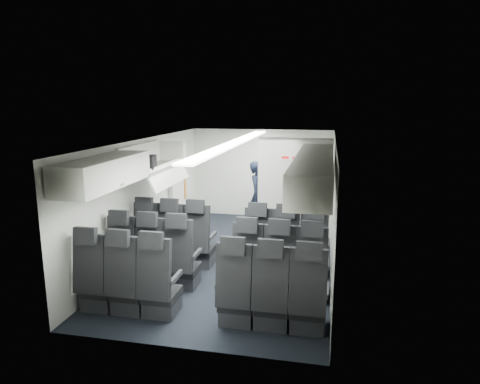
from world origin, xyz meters
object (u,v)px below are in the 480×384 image
at_px(flight_attendant, 258,196).
at_px(galley_unit, 300,182).
at_px(carry_on_bag, 142,163).
at_px(seat_row_rear, 197,291).
at_px(seat_row_mid, 215,266).
at_px(boarding_door, 178,187).
at_px(seat_row_front, 229,246).

bearing_deg(flight_attendant, galley_unit, -33.94).
height_order(galley_unit, carry_on_bag, carry_on_bag).
bearing_deg(seat_row_rear, carry_on_bag, 131.27).
height_order(seat_row_mid, boarding_door, boarding_door).
relative_size(seat_row_front, seat_row_rear, 1.00).
relative_size(seat_row_rear, galley_unit, 1.75).
xyz_separation_m(flight_attendant, carry_on_bag, (-1.55, -2.50, 1.03)).
bearing_deg(boarding_door, galley_unit, 24.28).
bearing_deg(boarding_door, flight_attendant, 7.99).
relative_size(boarding_door, flight_attendant, 1.20).
bearing_deg(seat_row_front, carry_on_bag, -173.43).
bearing_deg(flight_attendant, seat_row_front, -174.41).
height_order(flight_attendant, carry_on_bag, carry_on_bag).
bearing_deg(galley_unit, seat_row_front, -106.28).
height_order(boarding_door, carry_on_bag, carry_on_bag).
xyz_separation_m(seat_row_front, carry_on_bag, (-1.43, -0.17, 1.40)).
height_order(seat_row_mid, carry_on_bag, carry_on_bag).
xyz_separation_m(seat_row_front, seat_row_mid, (0.00, -0.90, 0.00)).
xyz_separation_m(seat_row_rear, boarding_door, (-1.64, 3.89, 0.55)).
bearing_deg(seat_row_mid, galley_unit, 77.12).
height_order(seat_row_front, flight_attendant, flight_attendant).
height_order(seat_row_front, carry_on_bag, carry_on_bag).
bearing_deg(boarding_door, seat_row_mid, -61.23).
height_order(seat_row_mid, flight_attendant, flight_attendant).
distance_m(boarding_door, carry_on_bag, 2.41).
xyz_separation_m(seat_row_rear, galley_unit, (0.95, 5.05, 0.55)).
bearing_deg(seat_row_rear, flight_attendant, 88.45).
relative_size(galley_unit, flight_attendant, 1.23).
xyz_separation_m(seat_row_mid, boarding_door, (-1.64, 2.99, 0.55)).
xyz_separation_m(seat_row_rear, flight_attendant, (0.11, 4.13, 0.37)).
relative_size(seat_row_front, seat_row_mid, 1.00).
relative_size(galley_unit, boarding_door, 1.02).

